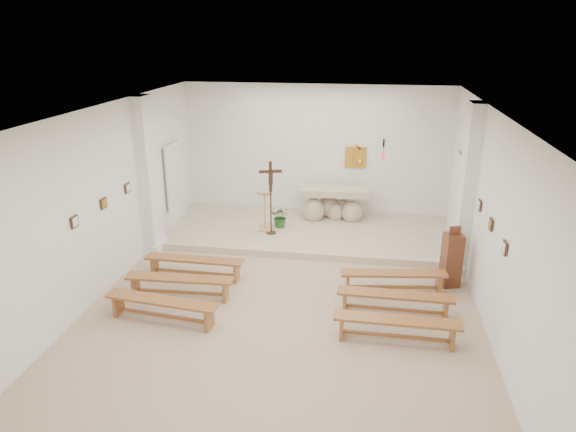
% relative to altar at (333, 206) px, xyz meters
% --- Properties ---
extents(ground, '(7.00, 10.00, 0.00)m').
position_rel_altar_xyz_m(ground, '(-0.55, -4.34, -0.50)').
color(ground, tan).
rests_on(ground, ground).
extents(wall_left, '(0.02, 10.00, 3.50)m').
position_rel_altar_xyz_m(wall_left, '(-4.04, -4.34, 1.25)').
color(wall_left, white).
rests_on(wall_left, ground).
extents(wall_right, '(0.02, 10.00, 3.50)m').
position_rel_altar_xyz_m(wall_right, '(2.94, -4.34, 1.25)').
color(wall_right, white).
rests_on(wall_right, ground).
extents(wall_back, '(7.00, 0.02, 3.50)m').
position_rel_altar_xyz_m(wall_back, '(-0.55, 0.65, 1.25)').
color(wall_back, white).
rests_on(wall_back, ground).
extents(ceiling, '(7.00, 10.00, 0.02)m').
position_rel_altar_xyz_m(ceiling, '(-0.55, -4.34, 2.99)').
color(ceiling, silver).
rests_on(ceiling, wall_back).
extents(sanctuary_platform, '(6.98, 3.00, 0.15)m').
position_rel_altar_xyz_m(sanctuary_platform, '(-0.55, -0.84, -0.42)').
color(sanctuary_platform, beige).
rests_on(sanctuary_platform, ground).
extents(pilaster_left, '(0.26, 0.55, 3.50)m').
position_rel_altar_xyz_m(pilaster_left, '(-3.92, -2.34, 1.25)').
color(pilaster_left, white).
rests_on(pilaster_left, ground).
extents(pilaster_right, '(0.26, 0.55, 3.50)m').
position_rel_altar_xyz_m(pilaster_right, '(2.82, -2.34, 1.25)').
color(pilaster_right, white).
rests_on(pilaster_right, ground).
extents(gold_wall_relief, '(0.55, 0.04, 0.55)m').
position_rel_altar_xyz_m(gold_wall_relief, '(0.50, 0.62, 1.15)').
color(gold_wall_relief, gold).
rests_on(gold_wall_relief, wall_back).
extents(sanctuary_lamp, '(0.11, 0.36, 0.44)m').
position_rel_altar_xyz_m(sanctuary_lamp, '(1.20, 0.36, 1.31)').
color(sanctuary_lamp, black).
rests_on(sanctuary_lamp, wall_back).
extents(station_frame_left_front, '(0.03, 0.20, 0.20)m').
position_rel_altar_xyz_m(station_frame_left_front, '(-4.02, -5.14, 1.22)').
color(station_frame_left_front, '#3E261B').
rests_on(station_frame_left_front, wall_left).
extents(station_frame_left_mid, '(0.03, 0.20, 0.20)m').
position_rel_altar_xyz_m(station_frame_left_mid, '(-4.02, -4.14, 1.22)').
color(station_frame_left_mid, '#3E261B').
rests_on(station_frame_left_mid, wall_left).
extents(station_frame_left_rear, '(0.03, 0.20, 0.20)m').
position_rel_altar_xyz_m(station_frame_left_rear, '(-4.02, -3.14, 1.22)').
color(station_frame_left_rear, '#3E261B').
rests_on(station_frame_left_rear, wall_left).
extents(station_frame_right_front, '(0.03, 0.20, 0.20)m').
position_rel_altar_xyz_m(station_frame_right_front, '(2.92, -5.14, 1.22)').
color(station_frame_right_front, '#3E261B').
rests_on(station_frame_right_front, wall_right).
extents(station_frame_right_mid, '(0.03, 0.20, 0.20)m').
position_rel_altar_xyz_m(station_frame_right_mid, '(2.92, -4.14, 1.22)').
color(station_frame_right_mid, '#3E261B').
rests_on(station_frame_right_mid, wall_right).
extents(station_frame_right_rear, '(0.03, 0.20, 0.20)m').
position_rel_altar_xyz_m(station_frame_right_rear, '(2.92, -3.14, 1.22)').
color(station_frame_right_rear, '#3E261B').
rests_on(station_frame_right_rear, wall_right).
extents(radiator_left, '(0.10, 0.85, 0.52)m').
position_rel_altar_xyz_m(radiator_left, '(-3.98, -1.64, -0.23)').
color(radiator_left, silver).
rests_on(radiator_left, ground).
extents(radiator_right, '(0.10, 0.85, 0.52)m').
position_rel_altar_xyz_m(radiator_right, '(2.88, -1.64, -0.23)').
color(radiator_right, silver).
rests_on(radiator_right, ground).
extents(altar, '(1.77, 0.82, 0.90)m').
position_rel_altar_xyz_m(altar, '(0.00, 0.00, 0.00)').
color(altar, beige).
rests_on(altar, sanctuary_platform).
extents(lectern, '(0.38, 0.32, 1.04)m').
position_rel_altar_xyz_m(lectern, '(-1.58, -1.12, 0.16)').
color(lectern, tan).
rests_on(lectern, sanctuary_platform).
extents(crucifix_stand, '(0.53, 0.23, 1.78)m').
position_rel_altar_xyz_m(crucifix_stand, '(-1.39, -1.29, 0.68)').
color(crucifix_stand, '#362111').
rests_on(crucifix_stand, sanctuary_platform).
extents(potted_plant, '(0.49, 0.43, 0.53)m').
position_rel_altar_xyz_m(potted_plant, '(-1.24, -0.82, -0.08)').
color(potted_plant, '#275823').
rests_on(potted_plant, sanctuary_platform).
extents(donation_pedestal, '(0.41, 0.41, 1.25)m').
position_rel_altar_xyz_m(donation_pedestal, '(2.55, -3.06, 0.05)').
color(donation_pedestal, '#5B2C1A').
rests_on(donation_pedestal, ground).
extents(bench_left_front, '(2.03, 0.35, 0.43)m').
position_rel_altar_xyz_m(bench_left_front, '(-2.53, -3.55, -0.18)').
color(bench_left_front, '#9A5F2C').
rests_on(bench_left_front, ground).
extents(bench_right_front, '(2.05, 0.59, 0.43)m').
position_rel_altar_xyz_m(bench_right_front, '(1.43, -3.55, -0.18)').
color(bench_right_front, '#9A5F2C').
rests_on(bench_right_front, ground).
extents(bench_left_second, '(2.04, 0.41, 0.43)m').
position_rel_altar_xyz_m(bench_left_second, '(-2.53, -4.41, -0.18)').
color(bench_left_second, '#9A5F2C').
rests_on(bench_left_second, ground).
extents(bench_right_second, '(2.03, 0.34, 0.43)m').
position_rel_altar_xyz_m(bench_right_second, '(1.43, -4.41, -0.18)').
color(bench_right_second, '#9A5F2C').
rests_on(bench_right_second, ground).
extents(bench_left_third, '(2.05, 0.55, 0.43)m').
position_rel_altar_xyz_m(bench_left_third, '(-2.53, -5.26, -0.18)').
color(bench_left_third, '#9A5F2C').
rests_on(bench_left_third, ground).
extents(bench_right_third, '(2.03, 0.34, 0.43)m').
position_rel_altar_xyz_m(bench_right_third, '(1.43, -5.26, -0.18)').
color(bench_right_third, '#9A5F2C').
rests_on(bench_right_third, ground).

